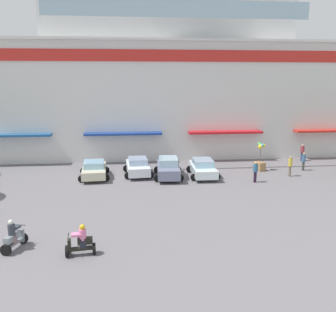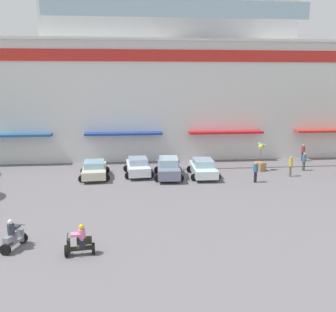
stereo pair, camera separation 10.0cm
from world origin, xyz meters
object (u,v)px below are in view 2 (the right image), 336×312
at_px(parked_car_2, 168,168).
at_px(pedestrian_2, 291,165).
at_px(parked_car_1, 138,166).
at_px(pedestrian_3, 304,160).
at_px(parked_car_3, 203,168).
at_px(parked_car_0, 94,169).
at_px(balloon_vendor_cart, 261,160).
at_px(pedestrian_0, 303,152).
at_px(pedestrian_1, 256,171).
at_px(scooter_rider_2, 80,242).
at_px(scooter_rider_7, 13,237).

distance_m(parked_car_2, pedestrian_2, 9.98).
distance_m(parked_car_1, pedestrian_3, 14.41).
bearing_deg(parked_car_1, parked_car_3, -10.40).
xyz_separation_m(parked_car_0, parked_car_1, (3.51, 0.52, 0.03)).
bearing_deg(parked_car_2, parked_car_0, 175.57).
bearing_deg(parked_car_1, balloon_vendor_cart, 2.95).
distance_m(parked_car_3, pedestrian_0, 11.77).
bearing_deg(pedestrian_1, scooter_rider_2, -137.35).
relative_size(parked_car_2, balloon_vendor_cart, 1.82).
distance_m(parked_car_2, scooter_rider_7, 14.76).
height_order(scooter_rider_2, pedestrian_2, pedestrian_2).
xyz_separation_m(scooter_rider_7, pedestrian_1, (15.00, 9.98, 0.32)).
distance_m(pedestrian_2, balloon_vendor_cart, 2.80).
height_order(parked_car_2, parked_car_3, parked_car_2).
height_order(parked_car_3, pedestrian_3, pedestrian_3).
bearing_deg(parked_car_0, scooter_rider_7, -101.39).
bearing_deg(scooter_rider_2, pedestrian_0, 43.27).
distance_m(parked_car_1, pedestrian_1, 9.48).
height_order(pedestrian_0, pedestrian_3, pedestrian_0).
relative_size(parked_car_2, pedestrian_1, 2.74).
height_order(parked_car_3, pedestrian_1, pedestrian_1).
xyz_separation_m(parked_car_0, parked_car_2, (5.94, -0.46, 0.10)).
distance_m(pedestrian_0, balloon_vendor_cart, 6.30).
height_order(parked_car_3, pedestrian_0, pedestrian_0).
height_order(parked_car_2, balloon_vendor_cart, balloon_vendor_cart).
bearing_deg(parked_car_1, pedestrian_2, -7.49).
bearing_deg(pedestrian_0, pedestrian_2, -123.79).
distance_m(parked_car_1, scooter_rider_7, 14.39).
height_order(parked_car_1, parked_car_2, parked_car_2).
bearing_deg(balloon_vendor_cart, pedestrian_1, -114.74).
height_order(scooter_rider_7, pedestrian_2, pedestrian_2).
xyz_separation_m(parked_car_2, scooter_rider_2, (-5.28, -12.98, -0.20)).
bearing_deg(parked_car_2, parked_car_1, 158.04).
xyz_separation_m(parked_car_0, pedestrian_1, (12.47, -2.56, 0.22)).
bearing_deg(balloon_vendor_cart, pedestrian_0, 31.16).
xyz_separation_m(parked_car_2, pedestrian_2, (9.96, -0.65, 0.16)).
relative_size(parked_car_1, pedestrian_1, 2.47).
xyz_separation_m(parked_car_2, pedestrian_0, (13.59, 4.79, 0.13)).
xyz_separation_m(parked_car_0, pedestrian_0, (19.54, 4.33, 0.24)).
distance_m(scooter_rider_2, pedestrian_2, 19.61).
xyz_separation_m(parked_car_2, pedestrian_3, (11.98, 1.16, 0.09)).
relative_size(parked_car_0, parked_car_2, 0.92).
distance_m(parked_car_3, pedestrian_1, 4.26).
relative_size(parked_car_1, scooter_rider_7, 2.61).
height_order(parked_car_3, scooter_rider_2, scooter_rider_2).
xyz_separation_m(parked_car_3, pedestrian_0, (10.75, 4.78, 0.21)).
height_order(parked_car_2, pedestrian_1, pedestrian_1).
distance_m(parked_car_1, balloon_vendor_cart, 10.65).
height_order(parked_car_1, scooter_rider_7, scooter_rider_7).
height_order(parked_car_0, parked_car_3, parked_car_3).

